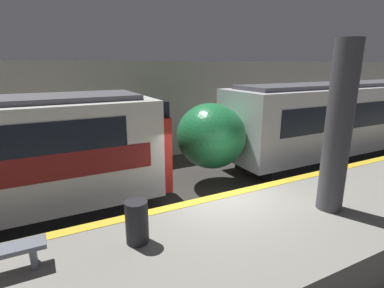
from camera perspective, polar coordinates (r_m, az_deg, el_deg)
The scene contains 5 objects.
ground_plane at distance 8.64m, azimuth 5.43°, elevation -15.41°, with size 120.00×120.00×0.00m, color #33302D.
platform at distance 7.18m, azimuth 13.58°, elevation -17.96°, with size 40.00×3.55×1.02m.
station_rear_barrier at distance 13.86m, azimuth -9.88°, elevation 5.99°, with size 50.00×0.15×4.50m.
support_pillar_near at distance 7.48m, azimuth 26.10°, elevation 2.59°, with size 0.58×0.58×3.89m.
trash_bin at distance 6.01m, azimuth -10.45°, elevation -14.41°, with size 0.44×0.44×0.85m.
Camera 1 is at (-4.11, -6.22, 4.36)m, focal length 28.00 mm.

